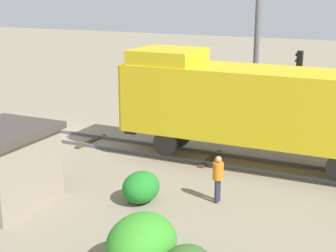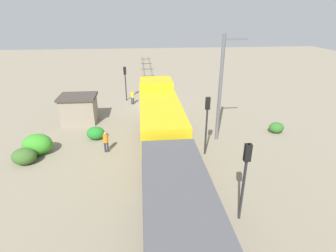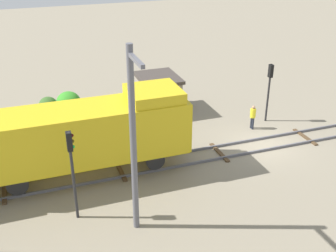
% 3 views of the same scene
% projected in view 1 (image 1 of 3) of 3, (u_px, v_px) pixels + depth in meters
% --- Properties ---
extents(ground_plane, '(112.64, 112.64, 0.00)m').
position_uv_depth(ground_plane, '(40.00, 135.00, 26.48)').
color(ground_plane, gray).
extents(railway_track, '(2.40, 75.09, 0.16)m').
position_uv_depth(railway_track, '(40.00, 133.00, 26.46)').
color(railway_track, '#595960').
rests_on(railway_track, ground).
extents(locomotive, '(2.90, 11.60, 4.60)m').
position_uv_depth(locomotive, '(248.00, 102.00, 21.24)').
color(locomotive, gold).
rests_on(locomotive, railway_track).
extents(traffic_signal_mid, '(0.32, 0.34, 4.56)m').
position_uv_depth(traffic_signal_mid, '(298.00, 82.00, 23.56)').
color(traffic_signal_mid, '#262628').
rests_on(traffic_signal_mid, ground).
extents(worker_by_signal, '(0.38, 0.38, 1.70)m').
position_uv_depth(worker_by_signal, '(218.00, 175.00, 17.94)').
color(worker_by_signal, '#262B38').
rests_on(worker_by_signal, ground).
extents(catenary_mast, '(1.94, 0.28, 8.66)m').
position_uv_depth(catenary_mast, '(257.00, 44.00, 25.65)').
color(catenary_mast, '#595960').
rests_on(catenary_mast, ground).
extents(relay_hut, '(3.50, 2.90, 2.74)m').
position_uv_depth(relay_hut, '(3.00, 166.00, 17.68)').
color(relay_hut, gray).
rests_on(relay_hut, ground).
extents(bush_near, '(1.53, 1.25, 1.11)m').
position_uv_depth(bush_near, '(141.00, 187.00, 18.04)').
color(bush_near, '#207626').
rests_on(bush_near, ground).
extents(bush_mid, '(2.20, 1.80, 1.60)m').
position_uv_depth(bush_mid, '(142.00, 244.00, 13.55)').
color(bush_mid, '#358C26').
rests_on(bush_mid, ground).
extents(bush_back, '(1.34, 1.10, 0.98)m').
position_uv_depth(bush_back, '(268.00, 101.00, 32.01)').
color(bush_back, '#2D6526').
rests_on(bush_back, ground).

